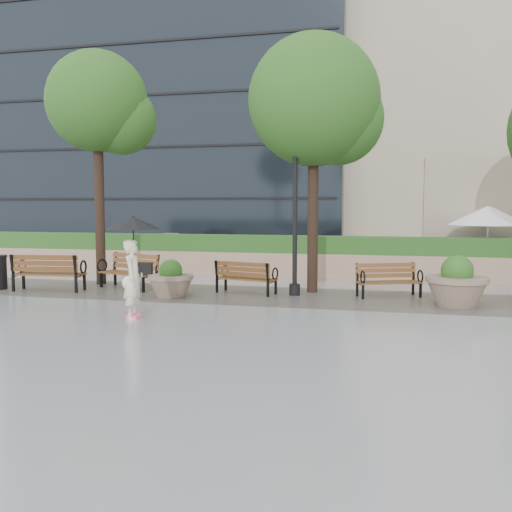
% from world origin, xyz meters
% --- Properties ---
extents(ground, '(100.00, 100.00, 0.00)m').
position_xyz_m(ground, '(0.00, 0.00, 0.00)').
color(ground, gray).
rests_on(ground, ground).
extents(cobble_strip, '(28.00, 3.20, 0.01)m').
position_xyz_m(cobble_strip, '(0.00, 3.00, 0.01)').
color(cobble_strip, '#383330').
rests_on(cobble_strip, ground).
extents(hedge_wall, '(24.00, 0.80, 1.35)m').
position_xyz_m(hedge_wall, '(0.00, 7.00, 0.66)').
color(hedge_wall, tan).
rests_on(hedge_wall, ground).
extents(asphalt_street, '(40.00, 7.00, 0.00)m').
position_xyz_m(asphalt_street, '(0.00, 11.00, 0.00)').
color(asphalt_street, black).
rests_on(asphalt_street, ground).
extents(bldg_glass, '(20.00, 10.00, 25.00)m').
position_xyz_m(bldg_glass, '(-9.00, 22.00, 12.50)').
color(bldg_glass, black).
rests_on(bldg_glass, ground).
extents(bench_0, '(1.94, 0.95, 1.00)m').
position_xyz_m(bench_0, '(-5.57, 2.43, 0.30)').
color(bench_0, brown).
rests_on(bench_0, ground).
extents(bench_1, '(1.93, 1.34, 0.97)m').
position_xyz_m(bench_1, '(-3.65, 3.31, 0.29)').
color(bench_1, brown).
rests_on(bench_1, ground).
extents(bench_2, '(1.70, 1.02, 0.86)m').
position_xyz_m(bench_2, '(-0.25, 3.22, 0.26)').
color(bench_2, brown).
rests_on(bench_2, ground).
extents(bench_3, '(1.69, 1.18, 0.85)m').
position_xyz_m(bench_3, '(3.40, 3.52, 0.25)').
color(bench_3, brown).
rests_on(bench_3, ground).
extents(planter_left, '(1.15, 1.15, 0.97)m').
position_xyz_m(planter_left, '(-1.97, 2.26, 0.38)').
color(planter_left, '#7F6B56').
rests_on(planter_left, ground).
extents(planter_right, '(1.41, 1.41, 1.18)m').
position_xyz_m(planter_right, '(4.94, 2.57, 0.46)').
color(planter_right, '#7F6B56').
rests_on(planter_right, ground).
extents(lamppost, '(0.28, 0.28, 3.81)m').
position_xyz_m(lamppost, '(1.04, 3.24, 1.67)').
color(lamppost, black).
rests_on(lamppost, ground).
extents(tree_0, '(3.07, 2.90, 6.76)m').
position_xyz_m(tree_0, '(-4.73, 4.09, 5.15)').
color(tree_0, black).
rests_on(tree_0, ground).
extents(tree_1, '(3.52, 3.43, 6.77)m').
position_xyz_m(tree_1, '(1.56, 3.99, 4.92)').
color(tree_1, black).
rests_on(tree_1, ground).
extents(patio_umb_white, '(2.50, 2.50, 2.30)m').
position_xyz_m(patio_umb_white, '(6.43, 8.37, 1.99)').
color(patio_umb_white, black).
rests_on(patio_umb_white, ground).
extents(car_left, '(4.30, 2.05, 1.21)m').
position_xyz_m(car_left, '(-7.76, 9.99, 0.60)').
color(car_left, white).
rests_on(car_left, ground).
extents(car_right, '(3.75, 1.55, 1.21)m').
position_xyz_m(car_right, '(-4.98, 10.09, 0.60)').
color(car_right, white).
rests_on(car_right, ground).
extents(pedestrian, '(1.13, 1.13, 2.07)m').
position_xyz_m(pedestrian, '(-1.66, -0.48, 1.26)').
color(pedestrian, '#F2EBCB').
rests_on(pedestrian, ground).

